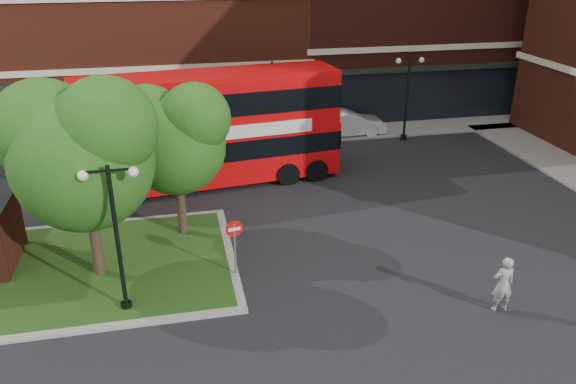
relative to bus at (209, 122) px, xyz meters
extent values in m
plane|color=black|center=(1.85, -10.27, -3.11)|extent=(120.00, 120.00, 0.00)
cube|color=slate|center=(1.85, 6.23, -3.05)|extent=(44.00, 3.00, 0.12)
cube|color=maroon|center=(-6.15, 13.73, 3.89)|extent=(26.00, 12.00, 14.00)
cube|color=gray|center=(-6.15, -7.27, -3.05)|extent=(12.60, 7.60, 0.12)
cube|color=#19380F|center=(-6.15, -7.27, -3.03)|extent=(12.00, 7.00, 0.15)
cylinder|color=#2D2116|center=(-4.65, -7.77, -1.15)|extent=(0.36, 0.36, 3.92)
sphere|color=#244D13|center=(-4.65, -7.77, 1.23)|extent=(4.60, 4.60, 4.60)
sphere|color=#244D13|center=(-5.80, -7.08, 2.14)|extent=(3.45, 3.45, 3.45)
sphere|color=#244D13|center=(-3.73, -8.23, 2.49)|extent=(3.22, 3.22, 3.22)
cylinder|color=#2D2116|center=(-1.65, -5.27, -1.37)|extent=(0.36, 0.36, 3.47)
sphere|color=#244D13|center=(-1.65, -5.27, 0.74)|extent=(3.80, 3.80, 3.80)
sphere|color=#244D13|center=(-2.60, -4.70, 1.54)|extent=(2.85, 2.85, 2.85)
sphere|color=#244D13|center=(-0.89, -5.65, 1.85)|extent=(2.66, 2.66, 2.66)
cylinder|color=black|center=(-3.65, -10.07, -0.61)|extent=(0.14, 0.14, 5.00)
cylinder|color=black|center=(-3.65, -10.07, -2.96)|extent=(0.36, 0.36, 0.30)
cube|color=black|center=(-3.65, -10.07, 1.74)|extent=(1.40, 0.06, 0.06)
sphere|color=#F2EACC|center=(-4.35, -10.07, 1.64)|extent=(0.32, 0.32, 0.32)
sphere|color=#F2EACC|center=(-2.95, -10.07, 1.64)|extent=(0.32, 0.32, 0.32)
cylinder|color=black|center=(3.85, 4.23, -0.61)|extent=(0.14, 0.14, 5.00)
cylinder|color=black|center=(3.85, 4.23, -2.96)|extent=(0.36, 0.36, 0.30)
cube|color=black|center=(3.85, 4.23, 1.74)|extent=(1.40, 0.06, 0.06)
sphere|color=#F2EACC|center=(3.15, 4.23, 1.64)|extent=(0.32, 0.32, 0.32)
sphere|color=#F2EACC|center=(4.55, 4.23, 1.64)|extent=(0.32, 0.32, 0.32)
cylinder|color=black|center=(11.85, 4.23, -0.61)|extent=(0.14, 0.14, 5.00)
cylinder|color=black|center=(11.85, 4.23, -2.96)|extent=(0.36, 0.36, 0.30)
cube|color=black|center=(11.85, 4.23, 1.74)|extent=(1.40, 0.06, 0.06)
sphere|color=#F2EACC|center=(11.15, 4.23, 1.64)|extent=(0.32, 0.32, 0.32)
sphere|color=#F2EACC|center=(12.55, 4.23, 1.64)|extent=(0.32, 0.32, 0.32)
cube|color=red|center=(0.00, 0.00, -1.42)|extent=(12.65, 4.27, 2.37)
cube|color=red|center=(0.00, 0.00, 0.95)|extent=(12.53, 4.23, 2.37)
cube|color=black|center=(0.00, 0.00, 1.07)|extent=(12.65, 4.27, 1.07)
cube|color=silver|center=(0.17, -1.43, -0.18)|extent=(9.25, 1.15, 0.62)
imported|color=gray|center=(8.09, -12.56, -2.14)|extent=(0.73, 0.50, 1.93)
imported|color=#A9ABB0|center=(1.44, 4.23, -2.45)|extent=(4.02, 1.98, 1.32)
imported|color=white|center=(8.73, 5.73, -2.33)|extent=(4.78, 1.79, 1.56)
cylinder|color=slate|center=(0.05, -8.77, -2.07)|extent=(0.08, 0.08, 2.08)
cylinder|color=red|center=(0.05, -8.77, -1.22)|extent=(0.60, 0.15, 0.60)
cube|color=white|center=(0.05, -8.77, -1.22)|extent=(0.43, 0.11, 0.11)
camera|label=1|loc=(-1.72, -25.82, 7.70)|focal=35.00mm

